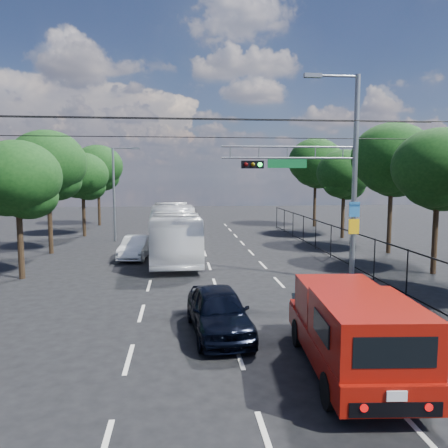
{
  "coord_description": "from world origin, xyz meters",
  "views": [
    {
      "loc": [
        -1.58,
        -11.56,
        4.94
      ],
      "look_at": [
        0.39,
        7.74,
        2.8
      ],
      "focal_mm": 35.0,
      "sensor_mm": 36.0,
      "label": 1
    }
  ],
  "objects": [
    {
      "name": "tree_left_b",
      "position": [
        -9.18,
        10.02,
        4.58
      ],
      "size": [
        4.08,
        4.08,
        6.63
      ],
      "color": "black",
      "rests_on": "ground"
    },
    {
      "name": "white_bus",
      "position": [
        -2.0,
        15.0,
        1.59
      ],
      "size": [
        3.19,
        11.53,
        3.18
      ],
      "primitive_type": "imported",
      "rotation": [
        0.0,
        0.0,
        0.05
      ],
      "color": "white",
      "rests_on": "ground"
    },
    {
      "name": "tree_right_c",
      "position": [
        11.82,
        15.02,
        5.73
      ],
      "size": [
        5.1,
        5.1,
        8.29
      ],
      "color": "black",
      "rests_on": "ground"
    },
    {
      "name": "ground",
      "position": [
        0.0,
        0.0,
        0.0
      ],
      "size": [
        120.0,
        120.0,
        0.0
      ],
      "primitive_type": "plane",
      "color": "black",
      "rests_on": "ground"
    },
    {
      "name": "tree_right_e",
      "position": [
        11.62,
        30.02,
        5.94
      ],
      "size": [
        5.28,
        5.28,
        8.58
      ],
      "color": "black",
      "rests_on": "ground"
    },
    {
      "name": "utility_wires",
      "position": [
        0.0,
        8.83,
        7.23
      ],
      "size": [
        22.0,
        5.04,
        0.74
      ],
      "color": "black",
      "rests_on": "ground"
    },
    {
      "name": "tree_right_b",
      "position": [
        11.22,
        9.02,
        5.06
      ],
      "size": [
        4.5,
        4.5,
        7.31
      ],
      "color": "black",
      "rests_on": "ground"
    },
    {
      "name": "tree_left_c",
      "position": [
        -9.78,
        17.02,
        5.4
      ],
      "size": [
        4.8,
        4.8,
        7.8
      ],
      "color": "black",
      "rests_on": "ground"
    },
    {
      "name": "lane_markings",
      "position": [
        -0.0,
        14.0,
        0.01
      ],
      "size": [
        6.12,
        38.0,
        0.01
      ],
      "color": "beige",
      "rests_on": "ground"
    },
    {
      "name": "tree_right_d",
      "position": [
        11.42,
        22.02,
        4.85
      ],
      "size": [
        4.32,
        4.32,
        7.02
      ],
      "color": "black",
      "rests_on": "ground"
    },
    {
      "name": "white_van",
      "position": [
        -4.2,
        14.76,
        0.67
      ],
      "size": [
        1.96,
        4.25,
        1.35
      ],
      "primitive_type": "imported",
      "rotation": [
        0.0,
        0.0,
        -0.13
      ],
      "color": "white",
      "rests_on": "ground"
    },
    {
      "name": "streetlight_left",
      "position": [
        -6.33,
        22.0,
        3.94
      ],
      "size": [
        2.09,
        0.22,
        7.08
      ],
      "color": "slate",
      "rests_on": "ground"
    },
    {
      "name": "tree_left_e",
      "position": [
        -9.58,
        33.02,
        5.53
      ],
      "size": [
        4.92,
        4.92,
        7.99
      ],
      "color": "black",
      "rests_on": "ground"
    },
    {
      "name": "signal_mast",
      "position": [
        5.28,
        7.99,
        5.24
      ],
      "size": [
        6.43,
        0.39,
        9.5
      ],
      "color": "slate",
      "rests_on": "ground"
    },
    {
      "name": "navy_hatchback",
      "position": [
        -0.4,
        1.68,
        0.73
      ],
      "size": [
        2.09,
        4.43,
        1.46
      ],
      "primitive_type": "imported",
      "rotation": [
        0.0,
        0.0,
        0.09
      ],
      "color": "black",
      "rests_on": "ground"
    },
    {
      "name": "red_pickup",
      "position": [
        2.65,
        -1.46,
        1.16
      ],
      "size": [
        2.55,
        5.98,
        2.17
      ],
      "color": "black",
      "rests_on": "ground"
    },
    {
      "name": "fence_right",
      "position": [
        7.6,
        12.17,
        1.03
      ],
      "size": [
        0.06,
        34.03,
        2.0
      ],
      "color": "black",
      "rests_on": "ground"
    },
    {
      "name": "tree_left_d",
      "position": [
        -9.38,
        25.02,
        4.72
      ],
      "size": [
        4.2,
        4.2,
        6.83
      ],
      "color": "black",
      "rests_on": "ground"
    }
  ]
}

